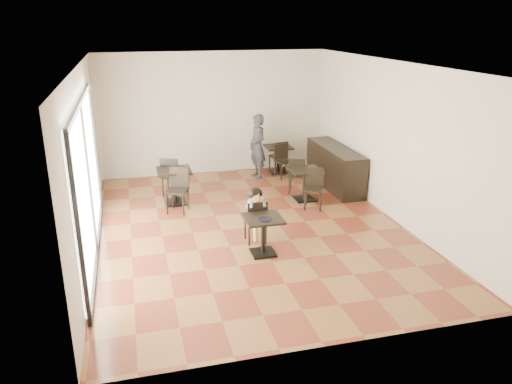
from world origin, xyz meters
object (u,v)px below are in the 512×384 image
object	(u,v)px
adult_patron	(257,146)
chair_mid_b	(314,189)
child	(255,215)
chair_back_a	(278,157)
cafe_table_left	(175,187)
chair_left_b	(177,191)
child_table	(263,236)
cafe_table_mid	(305,185)
chair_mid_a	(297,175)
chair_back_b	(284,162)
chair_left_a	(172,176)
cafe_table_back	(278,159)
child_chair	(255,221)

from	to	relation	value
adult_patron	chair_mid_b	xyz separation A→B (m)	(0.61, -2.53, -0.39)
child	chair_back_a	xyz separation A→B (m)	(1.71, 4.17, -0.09)
chair_mid_b	cafe_table_left	bearing A→B (deg)	-175.62
adult_patron	cafe_table_left	world-z (taller)	adult_patron
cafe_table_left	chair_left_b	xyz separation A→B (m)	(0.00, -0.55, 0.08)
chair_back_a	child_table	bearing A→B (deg)	58.00
adult_patron	cafe_table_left	distance (m)	2.77
child	chair_back_a	size ratio (longest dim) A/B	1.20
cafe_table_mid	child	bearing A→B (deg)	-131.02
cafe_table_mid	chair_mid_a	bearing A→B (deg)	90.00
chair_back_a	chair_back_b	world-z (taller)	same
child_table	adult_patron	bearing A→B (deg)	76.62
chair_left_b	chair_mid_b	bearing A→B (deg)	13.45
child	chair_mid_b	size ratio (longest dim) A/B	1.19
chair_back_b	chair_mid_b	bearing A→B (deg)	-103.12
child	chair_left_a	distance (m)	3.24
chair_back_b	adult_patron	bearing A→B (deg)	146.86
chair_left_b	cafe_table_mid	bearing A→B (deg)	24.14
child	chair_back_a	world-z (taller)	child
chair_left_b	chair_back_b	bearing A→B (deg)	54.37
child_table	chair_left_b	distance (m)	2.74
adult_patron	chair_left_b	world-z (taller)	adult_patron
cafe_table_mid	chair_left_b	size ratio (longest dim) A/B	0.77
child_table	chair_left_a	xyz separation A→B (m)	(-1.25, 3.54, 0.13)
adult_patron	chair_left_a	distance (m)	2.51
cafe_table_left	chair_mid_b	size ratio (longest dim) A/B	0.90
cafe_table_back	chair_left_b	distance (m)	3.74
cafe_table_back	chair_mid_b	bearing A→B (deg)	-90.82
child_table	chair_mid_a	xyz separation A→B (m)	(1.67, 3.02, 0.09)
adult_patron	chair_mid_b	size ratio (longest dim) A/B	1.88
chair_left_a	chair_back_a	world-z (taller)	chair_left_a
chair_left_b	cafe_table_left	bearing A→B (deg)	113.60
child_chair	cafe_table_back	xyz separation A→B (m)	(1.71, 4.17, -0.05)
child_chair	chair_back_a	world-z (taller)	chair_back_a
child	chair_mid_a	bearing A→B (deg)	55.94
chair_mid_a	chair_back_a	distance (m)	1.71
chair_mid_b	chair_left_b	size ratio (longest dim) A/B	0.93
chair_mid_b	chair_back_b	size ratio (longest dim) A/B	1.01
cafe_table_back	cafe_table_left	bearing A→B (deg)	-149.63
cafe_table_mid	chair_mid_b	distance (m)	0.56
chair_mid_a	chair_back_b	size ratio (longest dim) A/B	1.01
cafe_table_left	chair_mid_a	distance (m)	2.92
child_table	child	bearing A→B (deg)	90.00
chair_mid_b	cafe_table_mid	bearing A→B (deg)	114.57
cafe_table_left	chair_back_a	distance (m)	3.43
child_table	cafe_table_left	xyz separation A→B (m)	(-1.25, 2.99, 0.05)
cafe_table_back	chair_left_b	world-z (taller)	chair_left_b
chair_left_a	chair_back_b	size ratio (longest dim) A/B	1.09
chair_mid_a	cafe_table_mid	bearing A→B (deg)	114.57
cafe_table_mid	adult_patron	bearing A→B (deg)	107.09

